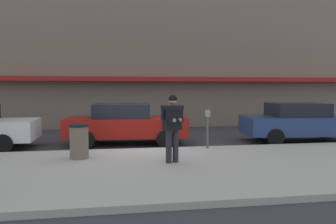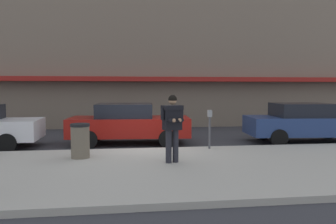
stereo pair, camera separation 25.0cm
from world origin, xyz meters
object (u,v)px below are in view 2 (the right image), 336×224
object	(u,v)px
parked_sedan_mid	(129,123)
man_texting_on_phone	(172,121)
parked_sedan_far	(304,122)
trash_bin	(80,141)
parking_meter	(210,123)

from	to	relation	value
parked_sedan_mid	man_texting_on_phone	world-z (taller)	man_texting_on_phone
parked_sedan_mid	parked_sedan_far	xyz separation A→B (m)	(6.83, -0.55, 0.00)
parked_sedan_mid	trash_bin	xyz separation A→B (m)	(-1.40, -3.00, -0.16)
parked_sedan_mid	man_texting_on_phone	distance (m)	4.12
man_texting_on_phone	parking_meter	distance (m)	2.40
man_texting_on_phone	trash_bin	world-z (taller)	man_texting_on_phone
parked_sedan_mid	trash_bin	distance (m)	3.32
man_texting_on_phone	parking_meter	size ratio (longest dim) A/B	1.42
parked_sedan_mid	trash_bin	bearing A→B (deg)	-115.01
man_texting_on_phone	trash_bin	xyz separation A→B (m)	(-2.51, 0.94, -0.62)
parked_sedan_mid	parked_sedan_far	world-z (taller)	same
man_texting_on_phone	parking_meter	xyz separation A→B (m)	(1.51, 1.85, -0.28)
man_texting_on_phone	trash_bin	size ratio (longest dim) A/B	1.84
parking_meter	trash_bin	bearing A→B (deg)	-167.21
parked_sedan_far	man_texting_on_phone	world-z (taller)	man_texting_on_phone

